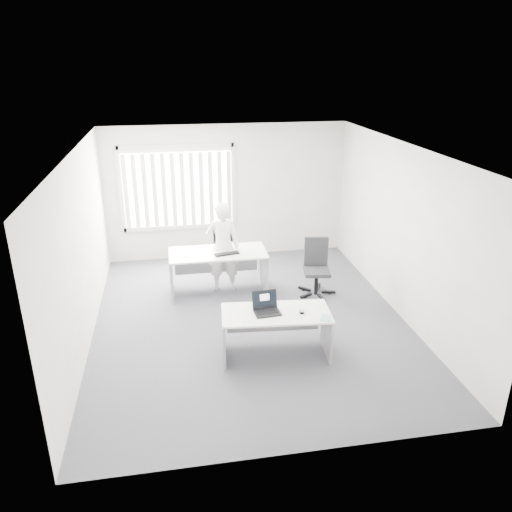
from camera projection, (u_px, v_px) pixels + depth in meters
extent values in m
plane|color=#595860|center=(250.00, 321.00, 8.20)|extent=(6.00, 6.00, 0.00)
cube|color=silver|center=(227.00, 192.00, 10.42)|extent=(5.00, 0.02, 2.80)
cube|color=silver|center=(299.00, 343.00, 4.94)|extent=(5.00, 0.02, 2.80)
cube|color=silver|center=(81.00, 251.00, 7.28)|extent=(0.02, 6.00, 2.80)
cube|color=silver|center=(402.00, 232.00, 8.08)|extent=(0.02, 6.00, 2.80)
cube|color=white|center=(250.00, 149.00, 7.16)|extent=(5.00, 6.00, 0.02)
cube|color=silver|center=(178.00, 188.00, 10.17)|extent=(2.32, 0.06, 1.76)
cube|color=white|center=(276.00, 313.00, 7.01)|extent=(1.58, 0.85, 0.03)
cube|color=#969699|center=(224.00, 337.00, 7.08)|extent=(0.10, 0.66, 0.67)
cube|color=#969699|center=(327.00, 332.00, 7.20)|extent=(0.10, 0.66, 0.67)
cube|color=white|center=(218.00, 253.00, 8.92)|extent=(1.74, 0.82, 0.03)
cube|color=#969699|center=(171.00, 276.00, 8.94)|extent=(0.05, 0.75, 0.76)
cube|color=#969699|center=(264.00, 270.00, 9.20)|extent=(0.05, 0.75, 0.76)
cylinder|color=black|center=(316.00, 292.00, 9.11)|extent=(0.67, 0.67, 0.08)
cylinder|color=black|center=(316.00, 283.00, 9.04)|extent=(0.07, 0.07, 0.45)
cube|color=black|center=(317.00, 271.00, 8.95)|extent=(0.52, 0.52, 0.07)
cube|color=black|center=(316.00, 251.00, 9.03)|extent=(0.43, 0.13, 0.54)
imported|color=white|center=(223.00, 247.00, 9.01)|extent=(0.65, 0.46, 1.68)
cube|color=silver|center=(301.00, 313.00, 6.98)|extent=(0.31, 0.26, 0.00)
cube|color=white|center=(326.00, 318.00, 6.84)|extent=(0.20, 0.23, 0.01)
cube|color=black|center=(227.00, 254.00, 8.80)|extent=(0.46, 0.23, 0.02)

